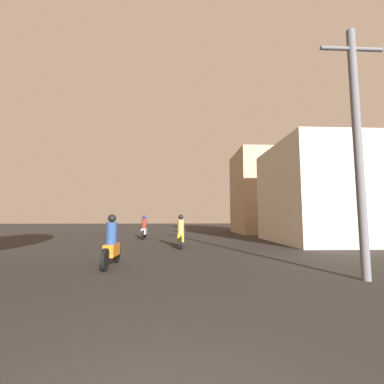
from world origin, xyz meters
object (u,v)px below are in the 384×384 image
motorcycle_yellow (181,234)px  building_right_near (310,194)px  motorcycle_orange (112,245)px  utility_pole_near (358,143)px  building_right_far (262,193)px  motorcycle_silver (144,229)px

motorcycle_yellow → building_right_near: bearing=16.1°
motorcycle_orange → motorcycle_yellow: (2.09, 4.71, 0.02)m
motorcycle_yellow → building_right_near: 8.20m
building_right_near → utility_pole_near: size_ratio=1.07×
building_right_far → utility_pole_near: building_right_far is taller
motorcycle_yellow → utility_pole_near: size_ratio=0.32×
building_right_far → utility_pole_near: 18.05m
motorcycle_silver → building_right_far: building_right_far is taller
motorcycle_orange → building_right_far: (9.80, 15.69, 3.15)m
motorcycle_yellow → utility_pole_near: bearing=-57.0°
building_right_near → utility_pole_near: 9.45m
motorcycle_orange → utility_pole_near: utility_pole_near is taller
motorcycle_orange → building_right_near: bearing=25.5°
motorcycle_orange → building_right_far: building_right_far is taller
motorcycle_orange → building_right_near: size_ratio=0.30×
motorcycle_yellow → motorcycle_silver: motorcycle_silver is taller
building_right_far → utility_pole_near: (-3.45, -17.71, -0.51)m
motorcycle_orange → motorcycle_silver: (-0.37, 9.88, 0.02)m
motorcycle_orange → motorcycle_yellow: size_ratio=0.98×
building_right_far → motorcycle_orange: bearing=-122.0°
motorcycle_silver → utility_pole_near: (6.72, -11.90, 2.62)m
motorcycle_silver → utility_pole_near: size_ratio=0.30×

